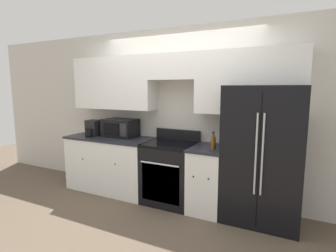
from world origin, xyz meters
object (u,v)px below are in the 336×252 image
at_px(microwave, 120,128).
at_px(bottle, 213,142).
at_px(oven_range, 170,172).
at_px(refrigerator, 263,155).

xyz_separation_m(microwave, bottle, (1.63, -0.18, -0.06)).
relative_size(oven_range, bottle, 4.60).
bearing_deg(bottle, refrigerator, 10.60).
relative_size(refrigerator, bottle, 7.51).
bearing_deg(microwave, oven_range, -6.39).
relative_size(oven_range, microwave, 1.95).
relative_size(microwave, bottle, 2.36).
bearing_deg(microwave, bottle, -6.39).
distance_m(oven_range, microwave, 1.13).
xyz_separation_m(oven_range, microwave, (-0.96, 0.11, 0.59)).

